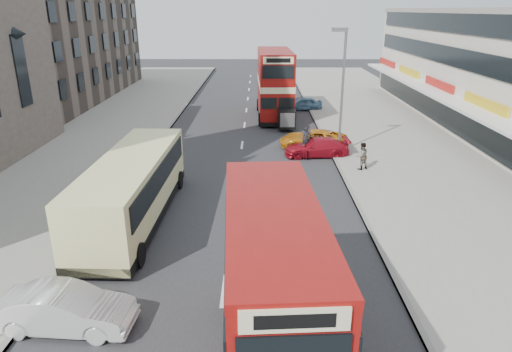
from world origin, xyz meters
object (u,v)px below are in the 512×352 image
(bus_main, at_px, (274,295))
(cyclist, at_px, (306,147))
(street_lamp, at_px, (342,82))
(bus_second, at_px, (275,84))
(pedestrian_near, at_px, (362,156))
(car_right_c, at_px, (303,104))
(coach, at_px, (133,187))
(car_right_b, at_px, (313,139))
(car_right_a, at_px, (317,147))
(car_left_front, at_px, (65,309))

(bus_main, relative_size, cyclist, 4.21)
(street_lamp, relative_size, bus_main, 0.97)
(bus_second, bearing_deg, pedestrian_near, 106.44)
(car_right_c, bearing_deg, bus_second, -45.44)
(coach, xyz_separation_m, car_right_b, (9.51, 11.55, -0.99))
(coach, xyz_separation_m, car_right_a, (9.52, 9.75, -1.04))
(bus_second, bearing_deg, car_left_front, 74.48)
(bus_main, relative_size, car_right_b, 1.78)
(car_right_a, xyz_separation_m, car_right_b, (-0.01, 1.79, 0.04))
(street_lamp, height_order, bus_main, street_lamp)
(bus_second, height_order, car_right_b, bus_second)
(car_right_b, bearing_deg, car_left_front, -20.48)
(bus_second, bearing_deg, car_right_c, -134.26)
(car_left_front, height_order, car_right_b, car_left_front)
(street_lamp, xyz_separation_m, coach, (-11.02, -10.36, -3.14))
(street_lamp, bearing_deg, coach, -136.75)
(bus_main, relative_size, bus_second, 0.81)
(bus_second, relative_size, cyclist, 5.18)
(bus_second, bearing_deg, bus_main, 86.56)
(street_lamp, distance_m, cyclist, 4.73)
(street_lamp, distance_m, coach, 15.45)
(car_right_c, height_order, pedestrian_near, pedestrian_near)
(coach, relative_size, car_right_b, 2.25)
(coach, height_order, pedestrian_near, coach)
(bus_main, distance_m, bus_second, 30.77)
(car_right_b, relative_size, car_right_c, 1.30)
(car_left_front, distance_m, car_right_b, 21.47)
(bus_main, xyz_separation_m, cyclist, (2.73, 19.01, -1.76))
(street_lamp, xyz_separation_m, bus_main, (-4.94, -19.72, -2.37))
(car_right_c, xyz_separation_m, pedestrian_near, (1.88, -17.71, 0.36))
(pedestrian_near, xyz_separation_m, cyclist, (-3.03, 2.88, -0.32))
(street_lamp, relative_size, car_left_front, 1.97)
(car_right_c, height_order, cyclist, cyclist)
(car_right_a, bearing_deg, cyclist, -84.33)
(coach, bearing_deg, pedestrian_near, 31.07)
(pedestrian_near, bearing_deg, car_right_a, -75.94)
(bus_second, distance_m, car_right_a, 12.11)
(coach, xyz_separation_m, car_right_c, (9.97, 24.48, -1.03))
(street_lamp, height_order, bus_second, street_lamp)
(car_right_a, xyz_separation_m, cyclist, (-0.71, -0.11, 0.04))
(street_lamp, xyz_separation_m, car_right_b, (-1.50, 1.19, -4.13))
(bus_main, xyz_separation_m, bus_second, (1.02, 30.75, 0.57))
(bus_second, height_order, car_right_c, bus_second)
(pedestrian_near, distance_m, cyclist, 4.19)
(car_left_front, bearing_deg, car_right_b, -22.52)
(coach, bearing_deg, car_right_b, 51.84)
(coach, xyz_separation_m, cyclist, (8.81, 9.65, -0.99))
(bus_second, bearing_deg, car_right_b, 102.22)
(car_right_b, distance_m, pedestrian_near, 5.33)
(car_left_front, relative_size, car_right_c, 1.13)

